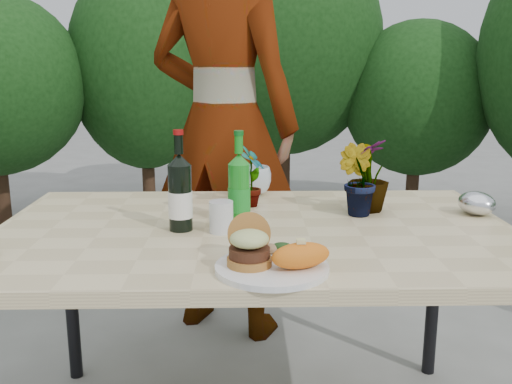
{
  "coord_description": "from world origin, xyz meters",
  "views": [
    {
      "loc": [
        -0.03,
        -1.69,
        1.25
      ],
      "look_at": [
        0.0,
        -0.08,
        0.88
      ],
      "focal_mm": 40.0,
      "sensor_mm": 36.0,
      "label": 1
    }
  ],
  "objects_px": {
    "person": "(223,125)",
    "dinner_plate": "(272,268)",
    "wine_bottle": "(180,194)",
    "patio_table": "(255,245)"
  },
  "relations": [
    {
      "from": "person",
      "to": "dinner_plate",
      "type": "bearing_deg",
      "value": 120.95
    },
    {
      "from": "wine_bottle",
      "to": "dinner_plate",
      "type": "bearing_deg",
      "value": -31.48
    },
    {
      "from": "patio_table",
      "to": "person",
      "type": "height_order",
      "value": "person"
    },
    {
      "from": "patio_table",
      "to": "dinner_plate",
      "type": "relative_size",
      "value": 5.71
    },
    {
      "from": "dinner_plate",
      "to": "person",
      "type": "height_order",
      "value": "person"
    },
    {
      "from": "patio_table",
      "to": "person",
      "type": "relative_size",
      "value": 0.82
    },
    {
      "from": "dinner_plate",
      "to": "person",
      "type": "relative_size",
      "value": 0.14
    },
    {
      "from": "person",
      "to": "patio_table",
      "type": "bearing_deg",
      "value": 121.97
    },
    {
      "from": "wine_bottle",
      "to": "patio_table",
      "type": "bearing_deg",
      "value": 28.06
    },
    {
      "from": "patio_table",
      "to": "wine_bottle",
      "type": "distance_m",
      "value": 0.28
    }
  ]
}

